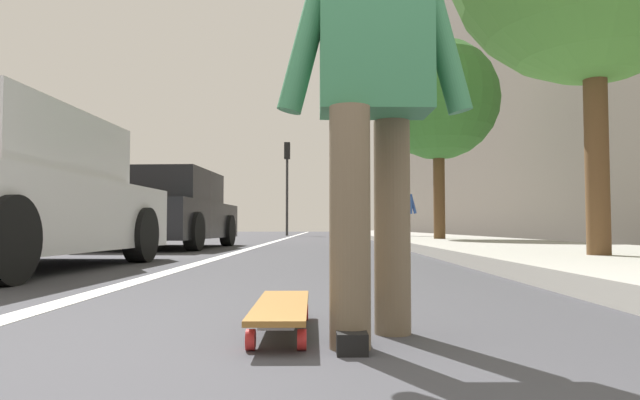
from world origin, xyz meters
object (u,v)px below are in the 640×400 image
at_px(parked_car_near, 0,195).
at_px(parked_car_mid, 168,211).
at_px(skateboard, 282,309).
at_px(traffic_light, 287,171).
at_px(pedestrian_distant, 405,210).
at_px(street_tree_mid, 438,100).
at_px(skater_person, 374,82).

relative_size(parked_car_near, parked_car_mid, 1.01).
distance_m(skateboard, traffic_light, 24.91).
bearing_deg(skateboard, parked_car_near, 43.50).
height_order(skateboard, pedestrian_distant, pedestrian_distant).
height_order(street_tree_mid, pedestrian_distant, street_tree_mid).
distance_m(parked_car_mid, traffic_light, 16.18).
xyz_separation_m(skater_person, pedestrian_distant, (15.06, -2.27, -0.01)).
relative_size(skater_person, parked_car_mid, 0.38).
relative_size(parked_car_mid, pedestrian_distant, 2.63).
distance_m(skater_person, pedestrian_distant, 15.23).
height_order(parked_car_mid, street_tree_mid, street_tree_mid).
height_order(skater_person, parked_car_near, skater_person).
bearing_deg(skateboard, skater_person, -113.35).
bearing_deg(pedestrian_distant, traffic_light, 23.58).
xyz_separation_m(skateboard, traffic_light, (24.68, 1.65, 2.99)).
height_order(skateboard, skater_person, skater_person).
height_order(skater_person, street_tree_mid, street_tree_mid).
height_order(parked_car_near, pedestrian_distant, pedestrian_distant).
xyz_separation_m(skater_person, traffic_light, (24.83, 1.99, 2.15)).
relative_size(skater_person, parked_car_near, 0.38).
xyz_separation_m(parked_car_near, pedestrian_distant, (11.90, -5.48, 0.22)).
relative_size(skater_person, traffic_light, 0.37).
height_order(parked_car_near, parked_car_mid, parked_car_mid).
bearing_deg(parked_car_mid, skateboard, -161.64).
bearing_deg(street_tree_mid, skater_person, 167.31).
relative_size(parked_car_near, traffic_light, 0.96).
bearing_deg(parked_car_near, street_tree_mid, -36.08).
height_order(skater_person, parked_car_mid, skater_person).
xyz_separation_m(parked_car_mid, pedestrian_distant, (6.19, -5.51, 0.21)).
bearing_deg(pedestrian_distant, skater_person, 171.43).
xyz_separation_m(traffic_light, pedestrian_distant, (-9.76, -4.26, -2.15)).
bearing_deg(parked_car_near, traffic_light, -3.22).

